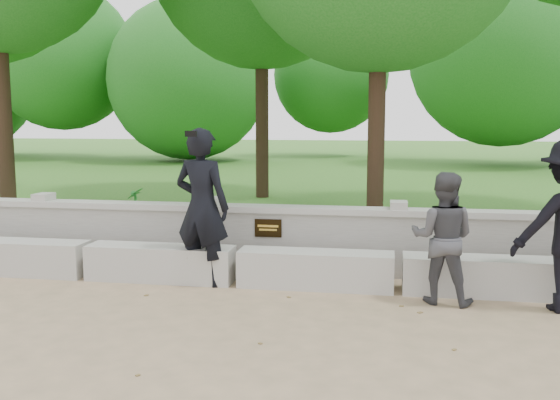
{
  "coord_description": "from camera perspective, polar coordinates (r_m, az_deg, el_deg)",
  "views": [
    {
      "loc": [
        1.84,
        -5.54,
        2.07
      ],
      "look_at": [
        0.55,
        1.95,
        1.07
      ],
      "focal_mm": 40.0,
      "sensor_mm": 36.0,
      "label": 1
    }
  ],
  "objects": [
    {
      "name": "parapet_wall",
      "position": [
        8.5,
        -2.91,
        -3.4
      ],
      "size": [
        12.5,
        0.35,
        0.9
      ],
      "color": "#ACAAA3",
      "rests_on": "ground"
    },
    {
      "name": "concrete_bench",
      "position": [
        7.88,
        -4.01,
        -6.05
      ],
      "size": [
        11.9,
        0.45,
        0.45
      ],
      "color": "#B7B5AD",
      "rests_on": "ground"
    },
    {
      "name": "shrub_b",
      "position": [
        9.7,
        8.56,
        -1.47
      ],
      "size": [
        0.42,
        0.45,
        0.64
      ],
      "primitive_type": "imported",
      "rotation": [
        0.0,
        0.0,
        2.08
      ],
      "color": "#2F8C35",
      "rests_on": "lawn"
    },
    {
      "name": "shrub_d",
      "position": [
        10.87,
        -13.06,
        -0.6
      ],
      "size": [
        0.36,
        0.4,
        0.65
      ],
      "primitive_type": "imported",
      "rotation": [
        0.0,
        0.0,
        4.84
      ],
      "color": "#2F8C35",
      "rests_on": "lawn"
    },
    {
      "name": "ground",
      "position": [
        6.19,
        -8.26,
        -12.11
      ],
      "size": [
        80.0,
        80.0,
        0.0
      ],
      "primitive_type": "plane",
      "color": "tan",
      "rests_on": "ground"
    },
    {
      "name": "man_main",
      "position": [
        7.75,
        -7.14,
        -0.65
      ],
      "size": [
        0.8,
        0.72,
        1.96
      ],
      "color": "black",
      "rests_on": "ground"
    },
    {
      "name": "lawn",
      "position": [
        19.72,
        4.37,
        1.84
      ],
      "size": [
        40.0,
        22.0,
        0.25
      ],
      "primitive_type": "cube",
      "color": "#296D20",
      "rests_on": "ground"
    },
    {
      "name": "visitor_left",
      "position": [
        7.21,
        14.66,
        -3.37
      ],
      "size": [
        0.82,
        0.7,
        1.48
      ],
      "color": "#3D3D42",
      "rests_on": "ground"
    }
  ]
}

